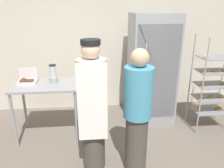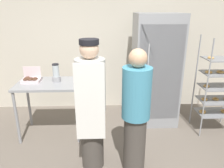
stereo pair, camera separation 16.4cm
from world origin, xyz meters
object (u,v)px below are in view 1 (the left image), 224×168
Objects in this scene: refrigerator at (152,70)px; person_customer at (137,113)px; donut_box at (27,81)px; person_baker at (93,106)px; blender_pitcher at (53,75)px; baking_rack at (213,85)px.

person_customer is (-0.54, -1.37, -0.15)m from refrigerator.
person_baker reaches higher than donut_box.
baking_rack is at bearing -0.97° from blender_pitcher.
baking_rack is 1.80m from person_customer.
refrigerator is 1.14× the size of person_baker.
blender_pitcher is at bearing 2.73° from donut_box.
person_baker reaches higher than person_customer.
person_baker is at bearing -56.33° from blender_pitcher.
refrigerator is at bearing 9.89° from donut_box.
refrigerator is 1.20× the size of baking_rack.
refrigerator is 6.67× the size of blender_pitcher.
donut_box is 0.41m from blender_pitcher.
baking_rack reaches higher than blender_pitcher.
person_customer is at bearing -41.75° from blender_pitcher.
person_customer is (1.55, -1.00, -0.13)m from donut_box.
baking_rack reaches higher than donut_box.
person_baker is 1.05× the size of person_customer.
person_baker is at bearing -157.34° from baking_rack.
person_customer is (-1.51, -0.98, 0.03)m from baking_rack.
baking_rack is at bearing -21.96° from refrigerator.
blender_pitcher is (-1.69, -0.35, 0.06)m from refrigerator.
person_customer reaches higher than blender_pitcher.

